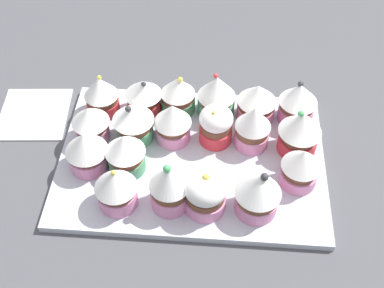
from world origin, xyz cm
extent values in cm
cube|color=#4C4C51|center=(0.00, 0.00, -1.50)|extent=(180.00, 180.00, 3.00)
cube|color=silver|center=(0.00, 0.00, 0.60)|extent=(40.89, 28.43, 1.20)
cylinder|color=pink|center=(-16.32, -9.34, 2.57)|extent=(5.73, 5.73, 2.75)
cylinder|color=brown|center=(-16.32, -9.34, 4.55)|extent=(5.48, 5.48, 1.20)
cone|color=white|center=(-16.32, -9.34, 6.87)|extent=(6.20, 6.20, 3.45)
sphere|color=#333338|center=(-16.22, -9.79, 8.46)|extent=(0.96, 0.96, 0.96)
cylinder|color=pink|center=(-9.78, -9.21, 2.46)|extent=(6.15, 6.15, 2.52)
cylinder|color=brown|center=(-9.78, -9.21, 4.31)|extent=(5.89, 5.89, 1.17)
cone|color=white|center=(-9.78, -9.21, 6.53)|extent=(6.32, 6.32, 3.27)
cylinder|color=#4C9E6B|center=(-3.24, -9.85, 2.56)|extent=(6.09, 6.09, 2.72)
cylinder|color=brown|center=(-3.24, -9.85, 4.46)|extent=(5.47, 5.47, 1.08)
cone|color=white|center=(-3.24, -9.85, 6.98)|extent=(6.19, 6.19, 3.95)
sphere|color=red|center=(-2.99, -10.34, 8.83)|extent=(0.82, 0.82, 0.82)
cylinder|color=#4C9E6B|center=(3.06, -10.06, 2.46)|extent=(5.64, 5.64, 2.51)
cylinder|color=brown|center=(3.06, -10.06, 4.30)|extent=(5.36, 5.36, 1.17)
cone|color=white|center=(3.06, -10.06, 6.49)|extent=(5.64, 5.64, 3.23)
sphere|color=#EAD64C|center=(2.59, -10.00, 7.98)|extent=(0.84, 0.84, 0.84)
cylinder|color=#D1333D|center=(8.65, -9.48, 2.31)|extent=(5.55, 5.55, 2.23)
cylinder|color=brown|center=(8.65, -9.48, 4.11)|extent=(4.90, 4.90, 1.37)
cone|color=white|center=(8.65, -9.48, 6.25)|extent=(6.09, 6.09, 2.91)
sphere|color=#333338|center=(8.32, -8.95, 7.58)|extent=(0.83, 0.83, 0.83)
cylinder|color=#D1333D|center=(15.46, -8.85, 2.35)|extent=(5.35, 5.35, 2.29)
cylinder|color=brown|center=(15.46, -8.85, 4.14)|extent=(5.04, 5.04, 1.30)
cone|color=white|center=(15.46, -8.85, 6.61)|extent=(5.55, 5.55, 3.64)
sphere|color=#EAD64C|center=(15.37, -9.13, 8.32)|extent=(0.77, 0.77, 0.77)
cylinder|color=#D1333D|center=(-16.15, -2.81, 2.51)|extent=(6.02, 6.02, 2.62)
cylinder|color=brown|center=(-16.15, -2.81, 4.55)|extent=(5.44, 5.44, 1.47)
cone|color=white|center=(-16.15, -2.81, 7.22)|extent=(6.60, 6.60, 3.86)
sphere|color=#4CB266|center=(-15.69, -2.84, 9.01)|extent=(0.94, 0.94, 0.94)
cylinder|color=pink|center=(-9.07, -3.36, 2.48)|extent=(5.36, 5.36, 2.56)
cylinder|color=brown|center=(-9.07, -3.36, 4.52)|extent=(5.11, 5.11, 1.52)
cone|color=white|center=(-9.07, -3.36, 7.18)|extent=(5.54, 5.54, 3.80)
cylinder|color=#D1333D|center=(-3.43, -3.83, 2.47)|extent=(5.21, 5.21, 2.53)
cylinder|color=brown|center=(-3.43, -3.83, 4.30)|extent=(4.64, 4.64, 1.14)
ellipsoid|color=white|center=(-3.43, -3.83, 6.01)|extent=(5.23, 5.23, 3.80)
sphere|color=#EAD64C|center=(-3.03, -3.24, 7.81)|extent=(0.65, 0.65, 0.65)
cylinder|color=pink|center=(3.28, -3.68, 2.36)|extent=(5.49, 5.49, 2.33)
cylinder|color=brown|center=(3.28, -3.68, 4.18)|extent=(4.97, 4.97, 1.31)
cone|color=white|center=(3.28, -3.68, 6.63)|extent=(5.88, 5.88, 3.58)
cylinder|color=#4C9E6B|center=(9.37, -3.42, 2.46)|extent=(5.87, 5.87, 2.51)
cylinder|color=brown|center=(9.37, -3.42, 4.45)|extent=(5.58, 5.58, 1.48)
cone|color=white|center=(9.37, -3.42, 6.64)|extent=(6.51, 6.51, 2.89)
sphere|color=#333338|center=(9.83, -3.03, 7.93)|extent=(0.97, 0.97, 0.97)
cylinder|color=pink|center=(16.00, -2.90, 2.41)|extent=(5.27, 5.27, 2.42)
cylinder|color=brown|center=(16.00, -2.90, 4.18)|extent=(4.95, 4.95, 1.12)
cone|color=white|center=(16.00, -2.90, 6.20)|extent=(5.90, 5.90, 2.94)
cylinder|color=pink|center=(-15.93, 3.56, 2.31)|extent=(5.50, 5.50, 2.21)
cylinder|color=brown|center=(-15.93, 3.56, 4.16)|extent=(4.85, 4.85, 1.50)
cone|color=white|center=(-15.93, 3.56, 6.54)|extent=(5.74, 5.74, 3.26)
cylinder|color=#4C9E6B|center=(9.60, 2.89, 2.39)|extent=(5.54, 5.54, 2.38)
cylinder|color=brown|center=(9.60, 2.89, 4.32)|extent=(5.07, 5.07, 1.49)
cone|color=white|center=(9.60, 2.89, 6.70)|extent=(5.99, 5.99, 3.27)
cylinder|color=pink|center=(15.40, 2.81, 2.44)|extent=(5.91, 5.91, 2.48)
cylinder|color=brown|center=(15.40, 2.81, 4.18)|extent=(5.27, 5.27, 1.00)
cone|color=white|center=(15.40, 2.81, 6.46)|extent=(6.38, 6.38, 3.54)
cylinder|color=pink|center=(-9.68, 8.80, 2.48)|extent=(6.07, 6.07, 2.55)
cylinder|color=brown|center=(-9.68, 8.80, 4.43)|extent=(5.79, 5.79, 1.35)
cone|color=white|center=(-9.68, 8.80, 6.92)|extent=(6.50, 6.50, 3.63)
sphere|color=#333338|center=(-10.21, 8.67, 8.56)|extent=(1.11, 1.11, 1.11)
cylinder|color=pink|center=(-2.50, 8.98, 2.35)|extent=(5.95, 5.95, 2.29)
cylinder|color=brown|center=(-2.50, 8.98, 4.01)|extent=(5.48, 5.48, 1.04)
ellipsoid|color=white|center=(-2.50, 8.98, 5.76)|extent=(5.99, 5.99, 4.12)
sphere|color=#EAD64C|center=(-2.52, 8.68, 7.65)|extent=(1.14, 1.14, 1.14)
cylinder|color=pink|center=(2.47, 8.78, 2.60)|extent=(5.54, 5.54, 2.80)
cylinder|color=brown|center=(2.47, 8.78, 4.77)|extent=(5.12, 5.12, 1.55)
cone|color=white|center=(2.47, 8.78, 7.49)|extent=(5.69, 5.69, 3.88)
sphere|color=#4CB266|center=(2.66, 8.78, 9.26)|extent=(1.14, 1.14, 1.14)
cylinder|color=pink|center=(9.89, 9.22, 2.52)|extent=(5.63, 5.63, 2.64)
cylinder|color=brown|center=(9.89, 9.22, 4.41)|extent=(5.23, 5.23, 1.13)
cone|color=white|center=(9.89, 9.22, 6.69)|extent=(6.03, 6.03, 3.44)
sphere|color=#EAD64C|center=(9.83, 9.25, 8.30)|extent=(0.71, 0.71, 0.71)
cube|color=white|center=(27.58, -8.16, 0.30)|extent=(12.26, 12.83, 0.60)
camera|label=1|loc=(-3.49, 47.72, 60.60)|focal=45.99mm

